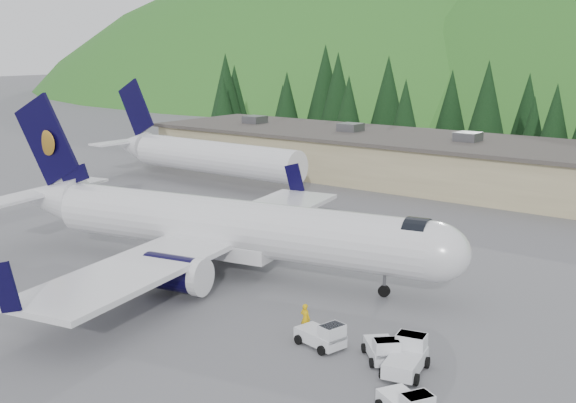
# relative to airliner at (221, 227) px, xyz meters

# --- Properties ---
(ground) EXTENTS (600.00, 600.00, 0.00)m
(ground) POSITION_rel_airliner_xyz_m (1.02, 0.20, -3.15)
(ground) COLOR #5E5E64
(airliner) EXTENTS (35.53, 33.56, 11.84)m
(airliner) POSITION_rel_airliner_xyz_m (0.00, 0.00, 0.00)
(airliner) COLOR white
(airliner) RESTS_ON ground
(second_airliner) EXTENTS (27.50, 11.00, 10.05)m
(second_airliner) POSITION_rel_airliner_xyz_m (-23.90, 22.20, 0.17)
(second_airliner) COLOR white
(second_airliner) RESTS_ON ground
(baggage_tug_a) EXTENTS (2.91, 2.09, 1.43)m
(baggage_tug_a) POSITION_rel_airliner_xyz_m (12.91, -6.33, -2.51)
(baggage_tug_a) COLOR silver
(baggage_tug_a) RESTS_ON ground
(baggage_tug_b) EXTENTS (2.78, 2.80, 1.40)m
(baggage_tug_b) POSITION_rel_airliner_xyz_m (16.20, -5.92, -2.53)
(baggage_tug_b) COLOR silver
(baggage_tug_b) RESTS_ON ground
(baggage_tug_c) EXTENTS (2.33, 3.25, 1.60)m
(baggage_tug_c) POSITION_rel_airliner_xyz_m (17.64, -6.13, -2.44)
(baggage_tug_c) COLOR silver
(baggage_tug_c) RESTS_ON ground
(terminal_building) EXTENTS (71.00, 17.00, 6.10)m
(terminal_building) POSITION_rel_airliner_xyz_m (-3.99, 38.20, -0.53)
(terminal_building) COLOR tan
(terminal_building) RESTS_ON ground
(ramp_worker) EXTENTS (0.64, 0.44, 1.70)m
(ramp_worker) POSITION_rel_airliner_xyz_m (11.07, -5.39, -2.30)
(ramp_worker) COLOR #DBA909
(ramp_worker) RESTS_ON ground
(tree_line) EXTENTS (111.47, 18.66, 14.21)m
(tree_line) POSITION_rel_airliner_xyz_m (-7.10, 60.78, 4.01)
(tree_line) COLOR black
(tree_line) RESTS_ON ground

